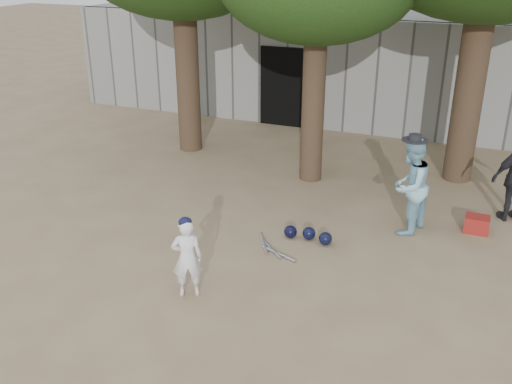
% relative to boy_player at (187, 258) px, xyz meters
% --- Properties ---
extents(ground, '(70.00, 70.00, 0.00)m').
position_rel_boy_player_xyz_m(ground, '(-0.28, 0.86, -0.61)').
color(ground, '#937C5E').
rests_on(ground, ground).
extents(boy_player, '(0.53, 0.47, 1.22)m').
position_rel_boy_player_xyz_m(boy_player, '(0.00, 0.00, 0.00)').
color(boy_player, white).
rests_on(boy_player, ground).
extents(spectator_blue, '(0.89, 1.01, 1.75)m').
position_rel_boy_player_xyz_m(spectator_blue, '(2.65, 3.26, 0.26)').
color(spectator_blue, '#93CDE3').
rests_on(spectator_blue, ground).
extents(red_bag, '(0.42, 0.32, 0.30)m').
position_rel_boy_player_xyz_m(red_bag, '(3.84, 3.71, -0.46)').
color(red_bag, '#A62D16').
rests_on(red_bag, ground).
extents(back_building, '(16.00, 5.24, 3.00)m').
position_rel_boy_player_xyz_m(back_building, '(-0.28, 11.19, 0.89)').
color(back_building, gray).
rests_on(back_building, ground).
extents(helmet_row, '(0.87, 0.31, 0.23)m').
position_rel_boy_player_xyz_m(helmet_row, '(1.14, 2.26, -0.50)').
color(helmet_row, black).
rests_on(helmet_row, ground).
extents(bat_pile, '(0.91, 0.73, 0.06)m').
position_rel_boy_player_xyz_m(bat_pile, '(0.66, 1.70, -0.58)').
color(bat_pile, '#ACABB2').
rests_on(bat_pile, ground).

